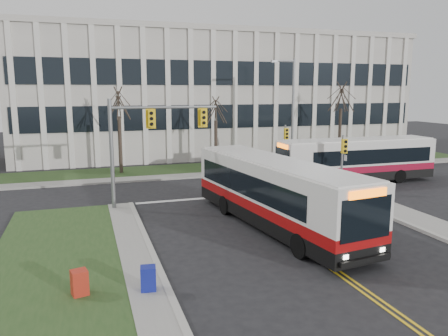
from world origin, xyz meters
The scene contains 18 objects.
ground centered at (0.00, 0.00, 0.00)m, with size 120.00×120.00×0.00m, color black.
grass_verge centered at (-10.00, -5.00, 0.06)m, with size 5.00×26.00×0.12m, color #28441D.
sidewalk_west centered at (-7.00, -5.00, 0.07)m, with size 1.20×26.00×0.14m, color #9E9B93.
sidewalk_cross centered at (5.00, 15.20, 0.07)m, with size 44.00×1.60×0.14m, color #9E9B93.
building_lawn centered at (5.00, 18.00, 0.06)m, with size 44.00×5.00×0.12m, color #28441D.
office_building centered at (5.00, 30.00, 6.00)m, with size 40.00×16.00×12.00m, color beige.
mast_arm_signal centered at (-5.62, 7.16, 4.26)m, with size 6.11×0.38×6.20m.
signal_pole_near centered at (7.20, 6.90, 2.50)m, with size 0.34×0.39×3.80m.
signal_pole_far centered at (7.20, 15.40, 2.50)m, with size 0.34×0.39×3.80m.
streetlight centered at (8.03, 16.20, 5.19)m, with size 2.15×0.25×9.20m.
directory_sign centered at (2.50, 17.50, 1.17)m, with size 1.50×0.12×2.00m.
tree_left centered at (-6.00, 18.00, 5.51)m, with size 1.80×1.80×7.70m.
tree_mid centered at (2.00, 18.20, 4.88)m, with size 1.80×1.80×6.82m.
tree_right centered at (14.00, 18.00, 5.91)m, with size 1.80×1.80×8.25m.
bus_main centered at (0.00, 1.59, 1.64)m, with size 2.66×12.28×3.27m, color silver, non-canonical shape.
bus_cross centered at (10.01, 9.50, 1.56)m, with size 2.54×11.73×3.13m, color silver, non-canonical shape.
newspaper_box_blue centered at (-6.92, -3.69, 0.47)m, with size 0.50×0.45×0.95m, color navy.
newspaper_box_red centered at (-9.08, -3.31, 0.47)m, with size 0.50×0.45×0.95m, color #AE2516.
Camera 1 is at (-8.68, -17.31, 6.67)m, focal length 35.00 mm.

